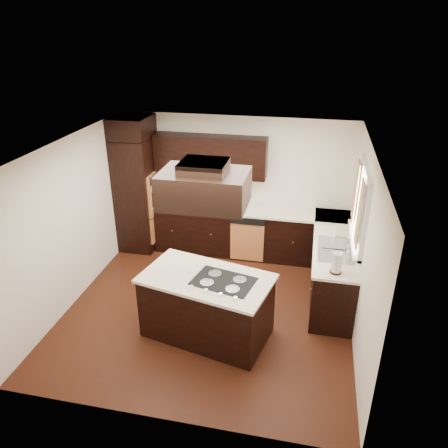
{
  "coord_description": "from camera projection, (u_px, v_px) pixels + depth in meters",
  "views": [
    {
      "loc": [
        1.36,
        -5.32,
        4.03
      ],
      "look_at": [
        0.1,
        0.6,
        1.15
      ],
      "focal_mm": 35.0,
      "sensor_mm": 36.0,
      "label": 1
    }
  ],
  "objects": [
    {
      "name": "island",
      "position": [
        207.0,
        307.0,
        5.96
      ],
      "size": [
        1.8,
        1.24,
        0.88
      ],
      "primitive_type": "cube",
      "rotation": [
        0.0,
        0.0,
        -0.22
      ],
      "color": "black",
      "rests_on": "floor"
    },
    {
      "name": "oven_column",
      "position": [
        137.0,
        194.0,
        8.07
      ],
      "size": [
        0.65,
        0.75,
        2.12
      ],
      "primitive_type": "cube",
      "color": "black",
      "rests_on": "floor"
    },
    {
      "name": "countertop_right",
      "position": [
        334.0,
        240.0,
        6.76
      ],
      "size": [
        0.63,
        2.4,
        0.04
      ],
      "primitive_type": "cube",
      "color": "white",
      "rests_on": "base_cabinets_right"
    },
    {
      "name": "mixing_bowl",
      "position": [
        176.0,
        203.0,
        7.97
      ],
      "size": [
        0.29,
        0.29,
        0.06
      ],
      "primitive_type": "imported",
      "rotation": [
        0.0,
        0.0,
        -0.28
      ],
      "color": "silver",
      "rests_on": "countertop_back"
    },
    {
      "name": "window_pane",
      "position": [
        364.0,
        206.0,
        6.07
      ],
      "size": [
        0.0,
        1.2,
        1.0
      ],
      "primitive_type": "cube",
      "color": "white",
      "rests_on": "wall_right"
    },
    {
      "name": "curtain_right",
      "position": [
        356.0,
        191.0,
        6.43
      ],
      "size": [
        0.02,
        0.34,
        0.9
      ],
      "primitive_type": "cube",
      "color": "beige",
      "rests_on": "wall_right"
    },
    {
      "name": "cooktop",
      "position": [
        223.0,
        281.0,
        5.66
      ],
      "size": [
        0.87,
        0.68,
        0.01
      ],
      "primitive_type": "cube",
      "rotation": [
        0.0,
        0.0,
        -0.22
      ],
      "color": "black",
      "rests_on": "island_top"
    },
    {
      "name": "hood_duct",
      "position": [
        204.0,
        167.0,
        5.13
      ],
      "size": [
        0.55,
        0.5,
        0.13
      ],
      "primitive_type": "cube",
      "color": "black",
      "rests_on": "ceiling"
    },
    {
      "name": "spice_rack",
      "position": [
        199.0,
        197.0,
        7.88
      ],
      "size": [
        0.39,
        0.2,
        0.31
      ],
      "primitive_type": "cube",
      "rotation": [
        0.0,
        0.0,
        -0.29
      ],
      "color": "black",
      "rests_on": "countertop_back"
    },
    {
      "name": "dishwasher_front",
      "position": [
        247.0,
        242.0,
        7.78
      ],
      "size": [
        0.6,
        0.05,
        0.72
      ],
      "primitive_type": "cube",
      "color": "#D98145",
      "rests_on": "floor"
    },
    {
      "name": "wall_right",
      "position": [
        363.0,
        250.0,
        5.75
      ],
      "size": [
        0.02,
        4.2,
        2.5
      ],
      "primitive_type": "cube",
      "color": "white",
      "rests_on": "ground"
    },
    {
      "name": "island_top",
      "position": [
        206.0,
        279.0,
        5.77
      ],
      "size": [
        1.88,
        1.31,
        0.04
      ],
      "primitive_type": "cube",
      "rotation": [
        0.0,
        0.0,
        -0.22
      ],
      "color": "white",
      "rests_on": "island"
    },
    {
      "name": "soap_bottle",
      "position": [
        334.0,
        232.0,
        6.79
      ],
      "size": [
        0.09,
        0.09,
        0.17
      ],
      "primitive_type": "imported",
      "rotation": [
        0.0,
        0.0,
        -0.29
      ],
      "color": "silver",
      "rests_on": "countertop_right"
    },
    {
      "name": "upper_cabinets",
      "position": [
        210.0,
        156.0,
        7.69
      ],
      "size": [
        2.0,
        0.34,
        0.72
      ],
      "primitive_type": "cube",
      "color": "black",
      "rests_on": "wall_back"
    },
    {
      "name": "countertop_back",
      "position": [
        234.0,
        209.0,
        7.87
      ],
      "size": [
        2.93,
        0.63,
        0.04
      ],
      "primitive_type": "cube",
      "color": "white",
      "rests_on": "base_cabinets_back"
    },
    {
      "name": "wall_oven_face",
      "position": [
        155.0,
        193.0,
        7.98
      ],
      "size": [
        0.05,
        0.62,
        0.78
      ],
      "primitive_type": "cube",
      "color": "#D98145",
      "rests_on": "oven_column"
    },
    {
      "name": "curtain_left",
      "position": [
        360.0,
        214.0,
        5.69
      ],
      "size": [
        0.02,
        0.34,
        0.9
      ],
      "primitive_type": "cube",
      "color": "beige",
      "rests_on": "wall_right"
    },
    {
      "name": "wall_back",
      "position": [
        236.0,
        184.0,
        8.01
      ],
      "size": [
        4.2,
        0.02,
        2.5
      ],
      "primitive_type": "cube",
      "color": "white",
      "rests_on": "ground"
    },
    {
      "name": "sink_rim",
      "position": [
        336.0,
        250.0,
        6.43
      ],
      "size": [
        0.52,
        0.84,
        0.01
      ],
      "primitive_type": "cube",
      "color": "silver",
      "rests_on": "countertop_right"
    },
    {
      "name": "ceiling",
      "position": [
        207.0,
        148.0,
        5.6
      ],
      "size": [
        4.2,
        4.2,
        0.02
      ],
      "primitive_type": "cube",
      "color": "white",
      "rests_on": "ground"
    },
    {
      "name": "blender_base",
      "position": [
        177.0,
        201.0,
        7.99
      ],
      "size": [
        0.15,
        0.15,
        0.1
      ],
      "primitive_type": "cylinder",
      "color": "silver",
      "rests_on": "countertop_back"
    },
    {
      "name": "wall_left",
      "position": [
        72.0,
        222.0,
        6.54
      ],
      "size": [
        0.02,
        4.2,
        2.5
      ],
      "primitive_type": "cube",
      "color": "white",
      "rests_on": "ground"
    },
    {
      "name": "base_cabinets_right",
      "position": [
        332.0,
        266.0,
        6.95
      ],
      "size": [
        0.6,
        2.4,
        0.88
      ],
      "primitive_type": "cube",
      "color": "black",
      "rests_on": "floor"
    },
    {
      "name": "range_hood",
      "position": [
        204.0,
        189.0,
        5.25
      ],
      "size": [
        1.05,
        0.72,
        0.42
      ],
      "primitive_type": "cube",
      "color": "black",
      "rests_on": "ceiling"
    },
    {
      "name": "blender_pitcher",
      "position": [
        176.0,
        192.0,
        7.91
      ],
      "size": [
        0.13,
        0.13,
        0.26
      ],
      "primitive_type": "cone",
      "color": "silver",
      "rests_on": "blender_base"
    },
    {
      "name": "base_cabinets_back",
      "position": [
        234.0,
        231.0,
        8.08
      ],
      "size": [
        2.93,
        0.6,
        0.88
      ],
      "primitive_type": "cube",
      "color": "black",
      "rests_on": "floor"
    },
    {
      "name": "window_frame",
      "position": [
        361.0,
        206.0,
        6.07
      ],
      "size": [
        0.06,
        1.32,
        1.12
      ],
      "primitive_type": "cube",
      "color": "silver",
      "rests_on": "wall_right"
    },
    {
      "name": "wall_front",
      "position": [
        157.0,
        330.0,
        4.28
      ],
      "size": [
        4.2,
        0.02,
        2.5
      ],
      "primitive_type": "cube",
      "color": "white",
      "rests_on": "ground"
    },
    {
      "name": "paper_towel",
      "position": [
        337.0,
        263.0,
        5.8
      ],
      "size": [
        0.17,
        0.17,
        0.3
      ],
      "primitive_type": "cylinder",
      "rotation": [
        0.0,
        0.0,
        0.28
      ],
      "color": "silver",
      "rests_on": "countertop_right"
    },
    {
      "name": "floor",
      "position": [
        210.0,
        308.0,
        6.69
      ],
      "size": [
        4.2,
        4.2,
        0.02
      ],
      "primitive_type": "cube",
      "color": "#502312",
      "rests_on": "ground"
    }
  ]
}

